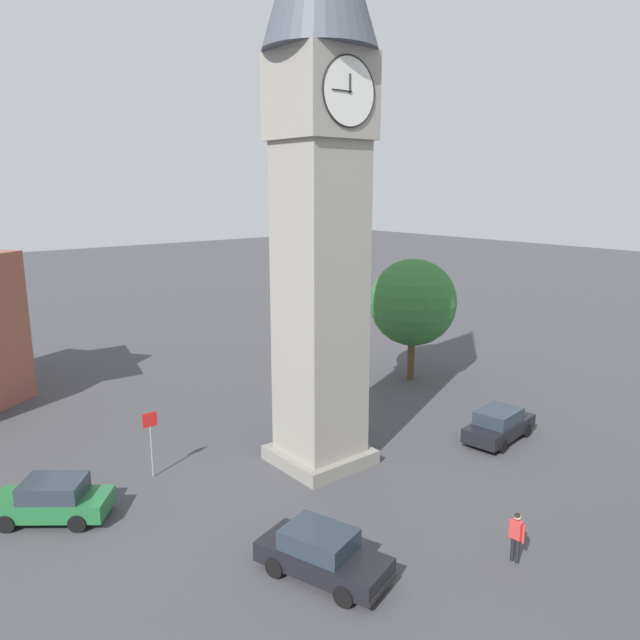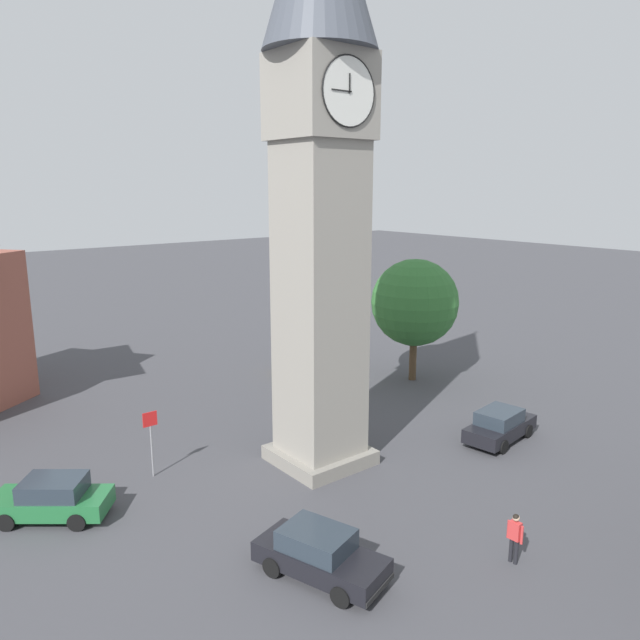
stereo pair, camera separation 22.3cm
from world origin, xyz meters
TOP-DOWN VIEW (x-y plane):
  - ground_plane at (0.00, 0.00)m, footprint 200.00×200.00m
  - clock_tower at (0.00, 0.00)m, footprint 4.44×4.44m
  - car_blue_kerb at (-7.80, -10.66)m, footprint 4.46×3.00m
  - car_silver_kerb at (4.97, 6.22)m, footprint 2.88×4.45m
  - car_red_corner at (10.43, -2.38)m, footprint 4.28×3.89m
  - car_white_side at (-7.96, 3.54)m, footprint 4.32×2.23m
  - pedestrian at (-0.28, 9.51)m, footprint 0.24×0.56m
  - tree at (-11.57, -5.36)m, footprint 5.26×5.26m
  - road_sign at (6.26, -3.19)m, footprint 0.60×0.07m

SIDE VIEW (x-z plane):
  - ground_plane at x=0.00m, z-range 0.00..0.00m
  - car_blue_kerb at x=-7.80m, z-range 0.00..1.53m
  - car_silver_kerb at x=4.97m, z-range 0.00..1.53m
  - car_red_corner at x=10.43m, z-range 0.00..1.53m
  - car_white_side at x=-7.96m, z-range 0.00..1.53m
  - pedestrian at x=-0.28m, z-range 0.16..1.86m
  - road_sign at x=6.26m, z-range 0.50..3.30m
  - tree at x=-11.57m, z-range 1.10..8.58m
  - clock_tower at x=0.00m, z-range 2.07..26.03m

